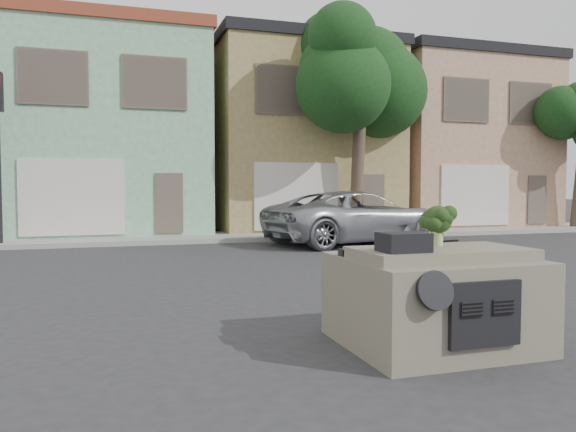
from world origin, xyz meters
TOP-DOWN VIEW (x-y plane):
  - ground_plane at (0.00, 0.00)m, footprint 120.00×120.00m
  - sidewalk at (0.00, 10.50)m, footprint 40.00×3.00m
  - townhouse_mint at (-3.50, 14.50)m, footprint 7.20×8.20m
  - townhouse_tan at (4.00, 14.50)m, footprint 7.20×8.20m
  - townhouse_beige at (11.50, 14.50)m, footprint 7.20×8.20m
  - silver_pickup at (4.00, 7.62)m, footprint 6.39×3.87m
  - tree_near at (5.00, 9.80)m, footprint 4.40×4.00m
  - car_dashboard at (0.00, -3.00)m, footprint 2.00×1.80m
  - instrument_hump at (-0.58, -3.35)m, footprint 0.48×0.38m
  - wiper_arm at (0.28, -2.62)m, footprint 0.69×0.15m
  - broccoli at (0.09, -2.95)m, footprint 0.42×0.42m

SIDE VIEW (x-z plane):
  - ground_plane at x=0.00m, z-range 0.00..0.00m
  - silver_pickup at x=4.00m, z-range -0.83..0.83m
  - sidewalk at x=0.00m, z-range 0.00..0.15m
  - car_dashboard at x=0.00m, z-range 0.00..1.12m
  - wiper_arm at x=0.28m, z-range 1.12..1.14m
  - instrument_hump at x=-0.58m, z-range 1.12..1.32m
  - broccoli at x=0.09m, z-range 1.12..1.59m
  - townhouse_mint at x=-3.50m, z-range 0.00..7.55m
  - townhouse_tan at x=4.00m, z-range 0.00..7.55m
  - townhouse_beige at x=11.50m, z-range 0.00..7.55m
  - tree_near at x=5.00m, z-range 0.00..8.50m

